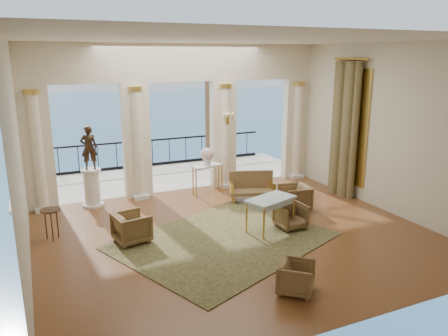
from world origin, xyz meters
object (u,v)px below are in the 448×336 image
armchair_a (296,276)px  statue (89,148)px  settee (252,187)px  side_table (51,214)px  armchair_d (132,226)px  pedestal (92,188)px  armchair_b (291,215)px  game_table (271,201)px  console_table (207,170)px  armchair_c (295,196)px

armchair_a → statue: statue is taller
settee → side_table: (-5.53, -0.59, 0.21)m
armchair_d → pedestal: size_ratio=0.70×
armchair_b → side_table: (-5.43, 1.68, 0.29)m
armchair_a → statue: 6.97m
game_table → pedestal: bearing=116.7°
armchair_b → armchair_d: bearing=167.4°
armchair_a → pedestal: (-2.66, 6.30, 0.21)m
pedestal → side_table: 2.33m
pedestal → side_table: size_ratio=1.48×
game_table → side_table: (-4.89, 1.60, -0.11)m
console_table → side_table: (-4.60, -1.74, -0.12)m
armchair_a → armchair_c: 4.40m
armchair_b → statue: (-4.23, 3.67, 1.36)m
armchair_a → game_table: game_table is taller
settee → game_table: (-0.64, -2.19, 0.32)m
armchair_b → statue: size_ratio=0.56×
armchair_d → pedestal: (-0.46, 2.88, 0.14)m
pedestal → console_table: bearing=-4.3°
game_table → console_table: bearing=75.8°
game_table → statue: (-3.69, 3.60, 0.95)m
armchair_d → settee: bearing=-79.1°
settee → armchair_d: bearing=-140.4°
armchair_a → settee: bearing=22.5°
armchair_a → side_table: 5.79m
armchair_a → pedestal: size_ratio=0.59×
settee → game_table: settee is taller
armchair_d → console_table: (2.94, 2.63, 0.37)m
armchair_b → armchair_d: 3.85m
armchair_b → statue: bearing=138.3°
armchair_b → side_table: side_table is taller
armchair_a → console_table: (0.75, 6.05, 0.43)m
armchair_d → pedestal: bearing=-0.9°
armchair_a → armchair_d: armchair_d is taller
settee → statue: statue is taller
armchair_c → armchair_d: armchair_c is taller
armchair_a → pedestal: pedestal is taller
statue → armchair_c: bearing=157.7°
pedestal → game_table: bearing=-44.3°
armchair_a → side_table: bearing=83.3°
armchair_c → console_table: size_ratio=0.75×
pedestal → armchair_b: bearing=-41.0°
armchair_d → armchair_b: bearing=-111.9°
game_table → statue: statue is taller
statue → pedestal: bearing=-0.0°
statue → side_table: 2.56m
armchair_c → game_table: bearing=-45.0°
game_table → console_table: console_table is taller
side_table → armchair_a: bearing=-48.2°
armchair_b → settee: bearing=86.7°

